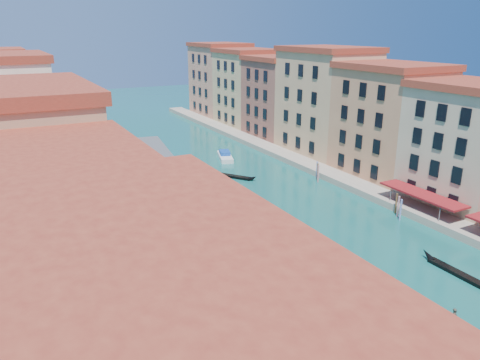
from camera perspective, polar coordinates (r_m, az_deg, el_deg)
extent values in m
cube|color=maroon|center=(11.53, -20.93, -12.56)|extent=(12.80, 16.40, 1.00)
cube|color=tan|center=(29.95, -22.72, -15.06)|extent=(12.00, 15.00, 17.00)
cube|color=maroon|center=(26.40, -25.05, 1.70)|extent=(12.80, 15.40, 1.00)
cube|color=#A77D58|center=(44.05, -24.95, -3.19)|extent=(12.00, 17.00, 19.00)
cube|color=maroon|center=(41.80, -26.76, 9.72)|extent=(12.80, 17.40, 1.00)
cube|color=tan|center=(59.21, -25.73, 0.58)|extent=(12.00, 14.00, 16.50)
cube|color=maroon|center=(57.49, -26.91, 8.93)|extent=(12.80, 14.40, 1.00)
cube|color=beige|center=(74.40, -26.52, 5.12)|extent=(12.00, 18.00, 20.00)
cube|color=tan|center=(91.35, -26.80, 6.35)|extent=(12.00, 16.00, 17.50)
cube|color=tan|center=(106.59, -27.10, 7.99)|extent=(12.00, 15.00, 18.50)
cube|color=tan|center=(71.77, 25.96, 3.34)|extent=(12.00, 14.00, 16.50)
cube|color=maroon|center=(70.35, 26.94, 10.24)|extent=(12.80, 14.40, 1.00)
cube|color=#BB7852|center=(81.14, 17.64, 6.37)|extent=(12.00, 16.00, 18.00)
cube|color=maroon|center=(79.91, 18.30, 13.05)|extent=(12.80, 16.40, 1.00)
cube|color=tan|center=(93.53, 10.35, 8.98)|extent=(12.00, 18.00, 20.00)
cube|color=maroon|center=(92.53, 10.72, 15.41)|extent=(12.80, 18.40, 1.00)
cube|color=brown|center=(107.09, 4.88, 9.64)|extent=(12.00, 15.00, 17.50)
cube|color=maroon|center=(106.16, 5.02, 14.58)|extent=(12.80, 15.40, 1.00)
cube|color=tan|center=(120.29, 0.89, 10.85)|extent=(12.00, 16.00, 18.50)
cube|color=maroon|center=(119.47, 0.91, 15.49)|extent=(12.80, 16.40, 1.00)
cube|color=tan|center=(134.88, -2.51, 11.82)|extent=(12.00, 17.00, 19.50)
cube|color=maroon|center=(134.18, -2.57, 16.18)|extent=(12.80, 17.40, 1.00)
cube|color=gray|center=(86.16, 8.19, 1.85)|extent=(4.00, 140.00, 1.00)
cube|color=maroon|center=(67.24, 21.32, -1.63)|extent=(3.20, 12.60, 0.25)
cylinder|color=#515153|center=(64.22, 23.11, -4.19)|extent=(0.12, 0.12, 3.00)
cylinder|color=#515153|center=(69.38, 17.85, -1.98)|extent=(0.12, 0.12, 3.00)
cylinder|color=brown|center=(65.17, 18.98, -3.57)|extent=(0.24, 0.24, 3.20)
cylinder|color=brown|center=(66.22, 18.73, -3.21)|extent=(0.24, 0.24, 3.20)
cylinder|color=brown|center=(67.27, 18.48, -2.85)|extent=(0.24, 0.24, 3.20)
cylinder|color=brown|center=(77.78, 9.51, 0.63)|extent=(0.24, 0.24, 3.20)
cylinder|color=brown|center=(78.88, 9.43, 0.89)|extent=(0.24, 0.24, 3.20)
cylinder|color=brown|center=(79.99, 9.35, 1.13)|extent=(0.24, 0.24, 3.20)
cube|color=white|center=(90.25, -10.43, 2.56)|extent=(7.60, 21.20, 1.24)
cube|color=silver|center=(89.91, -10.48, 3.39)|extent=(6.49, 17.02, 1.66)
cube|color=#515153|center=(89.67, -10.51, 3.99)|extent=(6.88, 17.58, 0.26)
cube|color=#EF4D0E|center=(90.10, -10.45, 2.91)|extent=(7.65, 21.21, 0.26)
cube|color=black|center=(45.62, 19.78, -14.84)|extent=(4.36, 8.83, 0.45)
cone|color=black|center=(47.02, 14.02, -12.65)|extent=(1.59, 2.21, 1.69)
cone|color=black|center=(44.38, 26.07, -16.26)|extent=(1.46, 1.89, 1.49)
imported|color=#363329|center=(44.19, 24.67, -15.02)|extent=(0.74, 0.62, 1.74)
cube|color=black|center=(53.57, 25.45, -10.48)|extent=(0.99, 7.98, 0.40)
cone|color=black|center=(55.79, 21.90, -8.46)|extent=(0.80, 1.78, 1.49)
cube|color=black|center=(79.91, -1.49, 0.54)|extent=(5.86, 7.65, 0.43)
cone|color=black|center=(82.12, -4.43, 1.23)|extent=(1.82, 2.07, 1.61)
cone|color=black|center=(77.75, 1.62, 0.24)|extent=(1.63, 1.80, 1.42)
cube|color=silver|center=(52.68, 1.48, -8.85)|extent=(3.31, 6.85, 0.75)
cube|color=#13429F|center=(52.71, 1.15, -8.03)|extent=(2.21, 3.09, 0.66)
cube|color=silver|center=(90.92, -1.83, 2.83)|extent=(4.39, 7.59, 0.83)
cube|color=#13429F|center=(91.23, -1.88, 3.35)|extent=(2.73, 3.53, 0.72)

